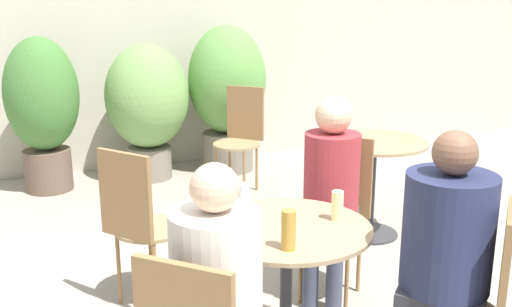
{
  "coord_description": "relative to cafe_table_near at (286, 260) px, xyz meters",
  "views": [
    {
      "loc": [
        -1.02,
        -2.21,
        1.79
      ],
      "look_at": [
        0.05,
        0.56,
        0.99
      ],
      "focal_mm": 42.0,
      "sensor_mm": 36.0,
      "label": 1
    }
  ],
  "objects": [
    {
      "name": "potted_plant_0",
      "position": [
        -0.95,
        3.3,
        0.24
      ],
      "size": [
        0.66,
        0.66,
        1.42
      ],
      "color": "brown",
      "rests_on": "ground_plane"
    },
    {
      "name": "cafe_table_far",
      "position": [
        1.27,
        1.3,
        -0.0
      ],
      "size": [
        0.8,
        0.8,
        0.74
      ],
      "color": "#2D2D33",
      "rests_on": "ground_plane"
    },
    {
      "name": "storefront_wall",
      "position": [
        -0.05,
        3.84,
        0.94
      ],
      "size": [
        10.0,
        0.06,
        3.0
      ],
      "color": "beige",
      "rests_on": "ground_plane"
    },
    {
      "name": "seated_person_2",
      "position": [
        0.49,
        0.5,
        0.18
      ],
      "size": [
        0.4,
        0.4,
        1.23
      ],
      "rotation": [
        0.0,
        0.0,
        -0.78
      ],
      "color": "#42475B",
      "rests_on": "ground_plane"
    },
    {
      "name": "potted_plant_1",
      "position": [
        0.0,
        3.33,
        0.2
      ],
      "size": [
        0.8,
        0.8,
        1.32
      ],
      "color": "slate",
      "rests_on": "ground_plane"
    },
    {
      "name": "seated_person_1",
      "position": [
        0.49,
        -0.49,
        0.18
      ],
      "size": [
        0.48,
        0.48,
        1.26
      ],
      "rotation": [
        0.0,
        0.0,
        3.93
      ],
      "color": "#2D2D33",
      "rests_on": "ground_plane"
    },
    {
      "name": "cafe_table_near",
      "position": [
        0.0,
        0.0,
        0.0
      ],
      "size": [
        0.8,
        0.8,
        0.74
      ],
      "color": "#2D2D33",
      "rests_on": "ground_plane"
    },
    {
      "name": "beer_glass_0",
      "position": [
        0.26,
        -0.01,
        0.25
      ],
      "size": [
        0.06,
        0.06,
        0.14
      ],
      "color": "beige",
      "rests_on": "cafe_table_near"
    },
    {
      "name": "bistro_chair_5",
      "position": [
        0.73,
        2.67,
        0.01
      ],
      "size": [
        0.49,
        0.49,
        0.96
      ],
      "rotation": [
        0.0,
        0.0,
        5.5
      ],
      "color": "#997F56",
      "rests_on": "ground_plane"
    },
    {
      "name": "bistro_chair_2",
      "position": [
        0.6,
        0.61,
        0.01
      ],
      "size": [
        0.49,
        0.49,
        0.96
      ],
      "rotation": [
        0.0,
        0.0,
        -0.78
      ],
      "color": "#997F56",
      "rests_on": "ground_plane"
    },
    {
      "name": "beer_glass_2",
      "position": [
        -0.1,
        -0.24,
        0.26
      ],
      "size": [
        0.06,
        0.06,
        0.17
      ],
      "color": "#B28433",
      "rests_on": "cafe_table_near"
    },
    {
      "name": "seated_person_0",
      "position": [
        -0.49,
        -0.5,
        0.17
      ],
      "size": [
        0.42,
        0.42,
        1.23
      ],
      "rotation": [
        0.0,
        0.0,
        2.36
      ],
      "color": "#2D2D33",
      "rests_on": "ground_plane"
    },
    {
      "name": "bistro_chair_3",
      "position": [
        -0.55,
        0.83,
        0.01
      ],
      "size": [
        0.49,
        0.48,
        0.96
      ],
      "rotation": [
        0.0,
        0.0,
        2.22
      ],
      "color": "#997F56",
      "rests_on": "ground_plane"
    },
    {
      "name": "beer_glass_1",
      "position": [
        -0.14,
        0.22,
        0.25
      ],
      "size": [
        0.07,
        0.07,
        0.16
      ],
      "color": "silver",
      "rests_on": "cafe_table_near"
    },
    {
      "name": "bistro_chair_1",
      "position": [
        0.61,
        -0.6,
        0.01
      ],
      "size": [
        0.49,
        0.49,
        0.96
      ],
      "rotation": [
        0.0,
        0.0,
        -2.35
      ],
      "color": "#997F56",
      "rests_on": "ground_plane"
    },
    {
      "name": "potted_plant_2",
      "position": [
        0.82,
        3.34,
        0.27
      ],
      "size": [
        0.78,
        0.78,
        1.48
      ],
      "color": "slate",
      "rests_on": "ground_plane"
    }
  ]
}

